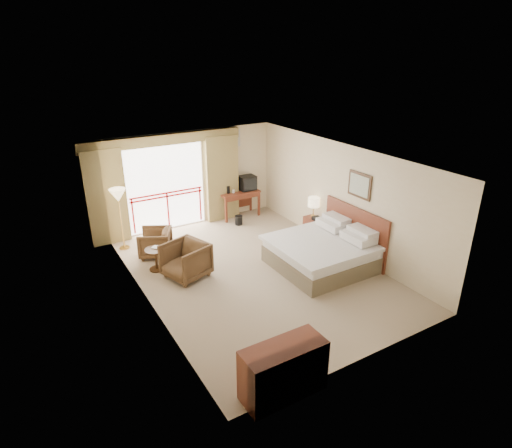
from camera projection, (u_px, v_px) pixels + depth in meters
floor at (255, 271)px, 9.92m from camera, size 7.00×7.00×0.00m
ceiling at (255, 157)px, 8.87m from camera, size 7.00×7.00×0.00m
wall_back at (192, 178)px, 12.17m from camera, size 5.00×0.00×5.00m
wall_front at (369, 289)px, 6.62m from camera, size 5.00×0.00×5.00m
wall_left at (143, 242)px, 8.22m from camera, size 0.00×7.00×7.00m
wall_right at (341, 198)px, 10.58m from camera, size 0.00×7.00×7.00m
balcony_door at (166, 188)px, 11.84m from camera, size 2.40×0.00×2.40m
balcony_railing at (167, 201)px, 11.97m from camera, size 2.09×0.03×1.02m
curtain_left at (106, 197)px, 10.93m from camera, size 1.00×0.26×2.50m
curtain_right at (221, 178)px, 12.49m from camera, size 1.00×0.26×2.50m
valance at (163, 140)px, 11.23m from camera, size 4.40×0.22×0.28m
hvac_vent at (232, 138)px, 12.37m from camera, size 0.50×0.04×0.50m
bed at (323, 252)px, 10.00m from camera, size 2.13×2.06×0.97m
headboard at (355, 233)px, 10.35m from camera, size 0.06×2.10×1.30m
framed_art at (360, 185)px, 9.89m from camera, size 0.04×0.72×0.60m
nightstand at (314, 227)px, 11.61m from camera, size 0.40×0.47×0.56m
table_lamp at (314, 202)px, 11.37m from camera, size 0.30×0.30×0.54m
phone at (316, 218)px, 11.34m from camera, size 0.20×0.16×0.09m
desk at (238, 196)px, 12.92m from camera, size 1.22×0.59×0.80m
tv at (247, 183)px, 12.86m from camera, size 0.48×0.38×0.44m
coffee_maker at (228, 190)px, 12.60m from camera, size 0.13×0.13×0.23m
cup at (233, 191)px, 12.66m from camera, size 0.09×0.09×0.10m
wastebasket at (239, 220)px, 12.44m from camera, size 0.23×0.23×0.27m
armchair_far at (157, 255)px, 10.67m from camera, size 1.02×1.01×0.69m
armchair_near at (187, 276)px, 9.70m from camera, size 1.13×1.11×0.82m
side_table at (156, 256)px, 9.85m from camera, size 0.48×0.48×0.53m
book at (155, 249)px, 9.78m from camera, size 0.26×0.27×0.02m
floor_lamp at (118, 198)px, 10.52m from camera, size 0.41×0.41×1.60m
dresser at (284, 371)px, 6.29m from camera, size 1.28×0.54×0.85m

